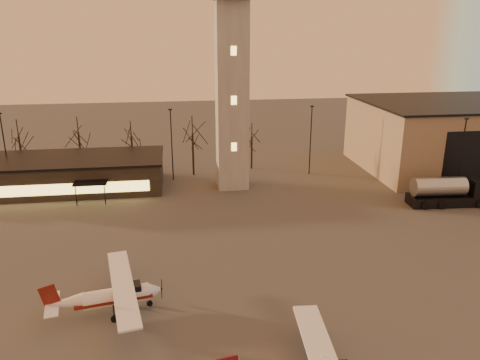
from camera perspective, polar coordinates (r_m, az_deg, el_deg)
The scene contains 8 objects.
ground at distance 37.38m, azimuth 5.06°, elevation -15.49°, with size 220.00×220.00×0.00m, color #474442.
control_tower at distance 60.90m, azimuth -1.02°, elevation 13.99°, with size 6.80×6.80×32.60m.
hangar at distance 79.14m, azimuth 25.57°, elevation 4.99°, with size 30.60×20.60×10.30m.
terminal at distance 66.53m, azimuth -20.33°, elevation 0.77°, with size 25.40×12.20×4.30m.
light_poles at distance 63.65m, azimuth -0.63°, elevation 4.21°, with size 58.50×12.25×10.14m.
tree_row at distance 71.24m, azimuth -12.97°, elevation 5.68°, with size 37.20×9.20×8.80m.
cessna_rear at distance 37.63m, azimuth -14.58°, elevation -13.83°, with size 9.26×11.65×3.20m.
fuel_truck at distance 62.30m, azimuth 24.02°, elevation -1.55°, with size 9.73×3.69×3.55m.
Camera 1 is at (-7.53, -30.29, 20.58)m, focal length 35.00 mm.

